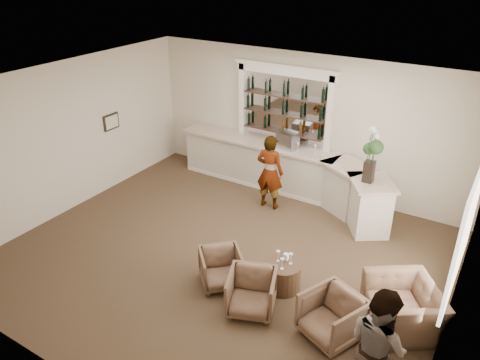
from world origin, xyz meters
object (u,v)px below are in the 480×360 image
at_px(armchair_right, 332,317).
at_px(guest, 378,346).
at_px(cocktail_table, 283,276).
at_px(armchair_center, 251,292).
at_px(bar_counter, 286,171).
at_px(flower_vase, 372,151).
at_px(armchair_left, 221,268).
at_px(armchair_far, 402,307).
at_px(sommelier, 270,172).
at_px(espresso_machine, 288,140).

bearing_deg(armchair_right, guest, -16.63).
xyz_separation_m(cocktail_table, armchair_center, (-0.18, -0.77, 0.10)).
height_order(cocktail_table, armchair_center, armchair_center).
bearing_deg(bar_counter, armchair_center, -70.92).
relative_size(cocktail_table, flower_vase, 0.54).
xyz_separation_m(guest, armchair_right, (-0.85, 0.71, -0.50)).
distance_m(armchair_left, armchair_center, 0.85).
relative_size(bar_counter, guest, 3.28).
xyz_separation_m(armchair_left, armchair_far, (2.97, 0.62, 0.04)).
relative_size(bar_counter, armchair_right, 6.94).
height_order(guest, armchair_far, guest).
height_order(bar_counter, flower_vase, flower_vase).
height_order(sommelier, armchair_left, sommelier).
bearing_deg(armchair_left, armchair_far, -32.75).
xyz_separation_m(cocktail_table, armchair_far, (2.00, 0.15, 0.12)).
xyz_separation_m(cocktail_table, espresso_machine, (-1.60, 3.30, 1.09)).
distance_m(armchair_center, armchair_far, 2.36).
bearing_deg(flower_vase, cocktail_table, -102.35).
height_order(bar_counter, armchair_center, bar_counter).
relative_size(guest, armchair_center, 2.24).
height_order(armchair_center, armchair_right, armchair_right).
xyz_separation_m(bar_counter, sommelier, (-0.02, -0.81, 0.30)).
distance_m(sommelier, espresso_machine, 1.00).
bearing_deg(armchair_center, cocktail_table, 55.97).
height_order(armchair_right, armchair_far, armchair_right).
height_order(armchair_center, flower_vase, flower_vase).
bearing_deg(cocktail_table, sommelier, 123.17).
distance_m(espresso_machine, flower_vase, 2.33).
bearing_deg(armchair_center, flower_vase, 56.41).
distance_m(guest, armchair_center, 2.31).
xyz_separation_m(bar_counter, espresso_machine, (-0.04, 0.07, 0.76)).
height_order(armchair_right, flower_vase, flower_vase).
distance_m(armchair_far, flower_vase, 3.16).
bearing_deg(armchair_center, armchair_left, 138.12).
height_order(armchair_left, espresso_machine, espresso_machine).
relative_size(armchair_left, armchair_center, 0.93).
height_order(sommelier, armchair_far, sommelier).
distance_m(sommelier, armchair_right, 4.13).
bearing_deg(sommelier, espresso_machine, -91.87).
height_order(guest, armchair_left, guest).
bearing_deg(guest, espresso_machine, -14.96).
relative_size(sommelier, espresso_machine, 3.91).
bearing_deg(cocktail_table, bar_counter, 115.79).
relative_size(armchair_left, armchair_far, 0.63).
height_order(armchair_left, flower_vase, flower_vase).
relative_size(bar_counter, espresso_machine, 12.84).
relative_size(cocktail_table, espresso_machine, 1.42).
relative_size(bar_counter, cocktail_table, 9.05).
xyz_separation_m(armchair_center, espresso_machine, (-1.42, 4.08, 0.98)).
bearing_deg(armchair_right, armchair_far, 65.73).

